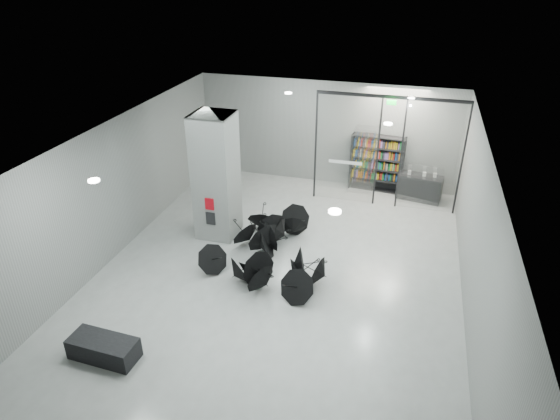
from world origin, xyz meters
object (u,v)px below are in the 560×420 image
(column, at_px, (216,177))
(shop_counter, at_px, (419,187))
(bench, at_px, (104,348))
(bookshelf, at_px, (377,163))
(umbrella_cluster, at_px, (272,255))

(column, height_order, shop_counter, column)
(bench, bearing_deg, shop_counter, 59.75)
(bookshelf, bearing_deg, column, -127.50)
(bench, relative_size, umbrella_cluster, 0.32)
(bench, bearing_deg, umbrella_cluster, 63.65)
(column, height_order, bookshelf, column)
(bench, xyz_separation_m, bookshelf, (4.91, 10.65, 0.83))
(column, distance_m, shop_counter, 7.69)
(column, bearing_deg, umbrella_cluster, -30.36)
(umbrella_cluster, bearing_deg, bench, -118.83)
(shop_counter, relative_size, umbrella_cluster, 0.33)
(bench, bearing_deg, bookshelf, 67.74)
(bench, height_order, bookshelf, bookshelf)
(bookshelf, distance_m, umbrella_cluster, 6.51)
(shop_counter, bearing_deg, bench, -113.04)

